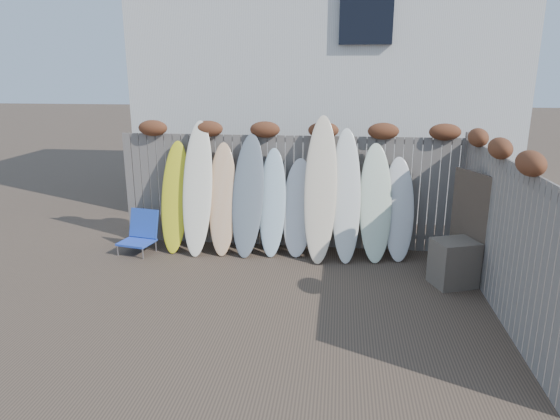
# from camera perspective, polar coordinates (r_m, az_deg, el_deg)

# --- Properties ---
(ground) EXTENTS (80.00, 80.00, 0.00)m
(ground) POSITION_cam_1_polar(r_m,az_deg,el_deg) (6.94, -1.21, -10.67)
(ground) COLOR #493A2D
(back_fence) EXTENTS (6.05, 0.28, 2.24)m
(back_fence) POSITION_cam_1_polar(r_m,az_deg,el_deg) (8.79, 1.32, 3.23)
(back_fence) COLOR slate
(back_fence) RESTS_ON ground
(right_fence) EXTENTS (0.28, 4.40, 2.24)m
(right_fence) POSITION_cam_1_polar(r_m,az_deg,el_deg) (7.01, 24.07, -1.74)
(right_fence) COLOR slate
(right_fence) RESTS_ON ground
(house) EXTENTS (8.50, 5.50, 6.33)m
(house) POSITION_cam_1_polar(r_m,az_deg,el_deg) (12.66, 5.35, 16.15)
(house) COLOR silver
(house) RESTS_ON ground
(beach_chair) EXTENTS (0.65, 0.67, 0.72)m
(beach_chair) POSITION_cam_1_polar(r_m,az_deg,el_deg) (9.08, -15.67, -2.52)
(beach_chair) COLOR blue
(beach_chair) RESTS_ON ground
(wooden_crate) EXTENTS (0.73, 0.67, 0.69)m
(wooden_crate) POSITION_cam_1_polar(r_m,az_deg,el_deg) (7.81, 19.25, -5.73)
(wooden_crate) COLOR #716155
(wooden_crate) RESTS_ON ground
(lattice_panel) EXTENTS (0.48, 1.03, 1.66)m
(lattice_panel) POSITION_cam_1_polar(r_m,az_deg,el_deg) (7.87, 21.38, -2.05)
(lattice_panel) COLOR #3A2923
(lattice_panel) RESTS_ON ground
(surfboard_0) EXTENTS (0.50, 0.68, 1.90)m
(surfboard_0) POSITION_cam_1_polar(r_m,az_deg,el_deg) (8.88, -11.90, 1.47)
(surfboard_0) COLOR yellow
(surfboard_0) RESTS_ON ground
(surfboard_1) EXTENTS (0.52, 0.80, 2.26)m
(surfboard_1) POSITION_cam_1_polar(r_m,az_deg,el_deg) (8.67, -9.41, 2.46)
(surfboard_1) COLOR white
(surfboard_1) RESTS_ON ground
(surfboard_2) EXTENTS (0.53, 0.71, 1.89)m
(surfboard_2) POSITION_cam_1_polar(r_m,az_deg,el_deg) (8.63, -6.59, 1.26)
(surfboard_2) COLOR tan
(surfboard_2) RESTS_ON ground
(surfboard_3) EXTENTS (0.60, 0.77, 2.04)m
(surfboard_3) POSITION_cam_1_polar(r_m,az_deg,el_deg) (8.51, -3.69, 1.65)
(surfboard_3) COLOR slate
(surfboard_3) RESTS_ON ground
(surfboard_4) EXTENTS (0.46, 0.65, 1.81)m
(surfboard_4) POSITION_cam_1_polar(r_m,az_deg,el_deg) (8.52, -0.87, 0.88)
(surfboard_4) COLOR silver
(surfboard_4) RESTS_ON ground
(surfboard_5) EXTENTS (0.57, 0.63, 1.64)m
(surfboard_5) POSITION_cam_1_polar(r_m,az_deg,el_deg) (8.51, 2.10, 0.27)
(surfboard_5) COLOR white
(surfboard_5) RESTS_ON ground
(surfboard_6) EXTENTS (0.56, 0.84, 2.37)m
(surfboard_6) POSITION_cam_1_polar(r_m,az_deg,el_deg) (8.27, 4.65, 2.38)
(surfboard_6) COLOR #FBE5C0
(surfboard_6) RESTS_ON ground
(surfboard_7) EXTENTS (0.54, 0.80, 2.17)m
(surfboard_7) POSITION_cam_1_polar(r_m,az_deg,el_deg) (8.32, 7.56, 1.65)
(surfboard_7) COLOR white
(surfboard_7) RESTS_ON ground
(surfboard_8) EXTENTS (0.57, 0.72, 1.92)m
(surfboard_8) POSITION_cam_1_polar(r_m,az_deg,el_deg) (8.41, 10.86, 0.81)
(surfboard_8) COLOR silver
(surfboard_8) RESTS_ON ground
(surfboard_9) EXTENTS (0.54, 0.64, 1.70)m
(surfboard_9) POSITION_cam_1_polar(r_m,az_deg,el_deg) (8.54, 13.42, 0.09)
(surfboard_9) COLOR silver
(surfboard_9) RESTS_ON ground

